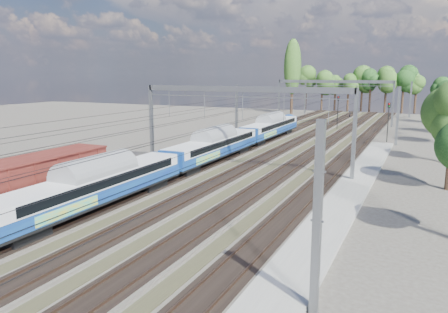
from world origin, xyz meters
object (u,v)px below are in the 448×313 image
at_px(worker, 350,115).
at_px(signal_near, 338,108).
at_px(freight_boxcar, 22,183).
at_px(signal_far, 388,117).
at_px(emu_train, 213,143).

xyz_separation_m(worker, signal_near, (1.25, -22.38, 3.10)).
xyz_separation_m(freight_boxcar, signal_far, (21.34, 48.26, 1.36)).
bearing_deg(signal_far, freight_boxcar, -100.44).
height_order(signal_near, signal_far, signal_near).
height_order(emu_train, worker, emu_train).
bearing_deg(signal_near, freight_boxcar, -86.82).
xyz_separation_m(emu_train, worker, (5.67, 60.87, -1.65)).
height_order(worker, signal_near, signal_near).
bearing_deg(freight_boxcar, emu_train, 78.71).
height_order(emu_train, signal_far, signal_far).
bearing_deg(signal_near, signal_far, -38.42).
height_order(freight_boxcar, worker, freight_boxcar).
relative_size(freight_boxcar, worker, 9.62).
distance_m(freight_boxcar, signal_far, 52.79).
bearing_deg(signal_far, signal_near, 141.21).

